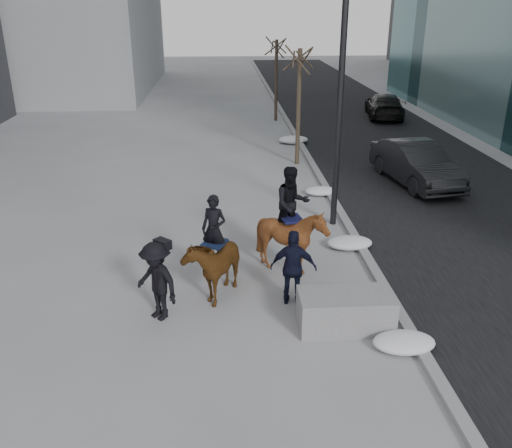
{
  "coord_description": "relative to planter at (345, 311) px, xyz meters",
  "views": [
    {
      "loc": [
        -0.77,
        -10.47,
        6.31
      ],
      "look_at": [
        0.0,
        1.2,
        1.5
      ],
      "focal_mm": 38.0,
      "sensor_mm": 36.0,
      "label": 1
    }
  ],
  "objects": [
    {
      "name": "curb",
      "position": [
        1.29,
        10.94,
        -0.33
      ],
      "size": [
        0.25,
        90.0,
        0.12
      ],
      "primitive_type": "cube",
      "color": "gray",
      "rests_on": "ground"
    },
    {
      "name": "ground",
      "position": [
        -1.71,
        0.94,
        -0.39
      ],
      "size": [
        120.0,
        120.0,
        0.0
      ],
      "primitive_type": "plane",
      "color": "gray",
      "rests_on": "ground"
    },
    {
      "name": "planter",
      "position": [
        0.0,
        0.0,
        0.0
      ],
      "size": [
        1.94,
        0.97,
        0.77
      ],
      "primitive_type": "cube",
      "rotation": [
        0.0,
        0.0,
        -0.0
      ],
      "color": "gray",
      "rests_on": "ground"
    },
    {
      "name": "tree_far",
      "position": [
        0.69,
        21.34,
        2.06
      ],
      "size": [
        1.2,
        1.2,
        4.9
      ],
      "primitive_type": null,
      "color": "#33291E",
      "rests_on": "ground"
    },
    {
      "name": "tree_near",
      "position": [
        0.69,
        12.35,
        2.19
      ],
      "size": [
        1.2,
        1.2,
        5.15
      ],
      "primitive_type": null,
      "color": "#3B3223",
      "rests_on": "ground"
    },
    {
      "name": "feeder",
      "position": [
        -0.95,
        1.06,
        0.49
      ],
      "size": [
        1.09,
        0.95,
        1.75
      ],
      "color": "black",
      "rests_on": "ground"
    },
    {
      "name": "road",
      "position": [
        5.29,
        10.94,
        -0.38
      ],
      "size": [
        8.0,
        90.0,
        0.01
      ],
      "primitive_type": "cube",
      "color": "black",
      "rests_on": "ground"
    },
    {
      "name": "mounted_right",
      "position": [
        -0.8,
        2.58,
        0.7
      ],
      "size": [
        1.69,
        1.84,
        2.7
      ],
      "color": "#4D1C0F",
      "rests_on": "ground"
    },
    {
      "name": "car_far",
      "position": [
        7.11,
        21.79,
        0.3
      ],
      "size": [
        2.69,
        5.01,
        1.38
      ],
      "primitive_type": "imported",
      "rotation": [
        0.0,
        0.0,
        2.98
      ],
      "color": "black",
      "rests_on": "ground"
    },
    {
      "name": "camera_crew",
      "position": [
        -3.9,
        0.64,
        0.5
      ],
      "size": [
        1.27,
        1.25,
        1.75
      ],
      "color": "black",
      "rests_on": "ground"
    },
    {
      "name": "lamppost",
      "position": [
        0.89,
        5.58,
        4.61
      ],
      "size": [
        0.25,
        1.24,
        9.09
      ],
      "color": "black",
      "rests_on": "ground"
    },
    {
      "name": "mounted_left",
      "position": [
        -2.69,
        1.63,
        0.49
      ],
      "size": [
        1.51,
        2.0,
        2.36
      ],
      "color": "#47290E",
      "rests_on": "ground"
    },
    {
      "name": "car_near",
      "position": [
        4.71,
        9.39,
        0.38
      ],
      "size": [
        2.36,
        4.88,
        1.54
      ],
      "primitive_type": "imported",
      "rotation": [
        0.0,
        0.0,
        0.16
      ],
      "color": "black",
      "rests_on": "ground"
    },
    {
      "name": "snow_piles",
      "position": [
        0.99,
        7.8,
        -0.22
      ],
      "size": [
        1.42,
        17.53,
        0.36
      ],
      "color": "silver",
      "rests_on": "ground"
    }
  ]
}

